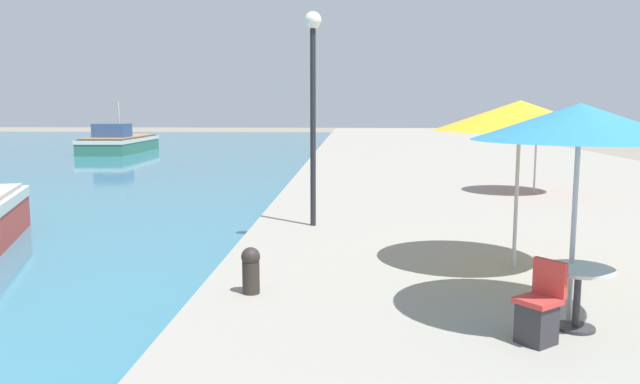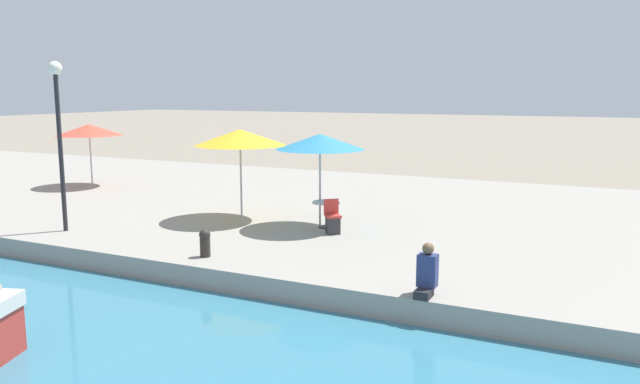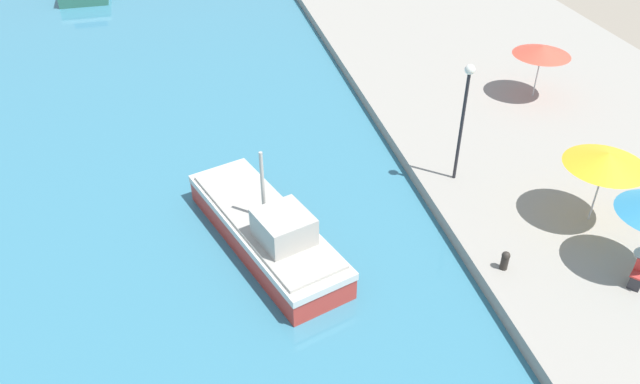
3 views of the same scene
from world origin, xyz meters
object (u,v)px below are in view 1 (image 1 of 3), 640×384
at_px(fishing_boat_mid, 119,142).
at_px(mooring_bollard, 251,269).
at_px(cafe_umbrella_pink, 580,122).
at_px(cafe_umbrella_striped, 537,118).
at_px(cafe_chair_left, 538,314).
at_px(cafe_table, 578,285).
at_px(lamppost, 313,82).
at_px(cafe_umbrella_white, 520,116).

distance_m(fishing_boat_mid, mooring_bollard, 36.70).
bearing_deg(cafe_umbrella_pink, cafe_umbrella_striped, 76.12).
bearing_deg(fishing_boat_mid, cafe_umbrella_pink, -63.20).
bearing_deg(cafe_umbrella_striped, cafe_chair_left, -105.60).
distance_m(fishing_boat_mid, cafe_table, 39.54).
bearing_deg(cafe_chair_left, cafe_umbrella_pink, -78.98).
bearing_deg(lamppost, cafe_chair_left, -66.65).
xyz_separation_m(cafe_umbrella_white, cafe_chair_left, (-0.56, -3.25, -2.11)).
bearing_deg(cafe_umbrella_striped, cafe_table, -103.59).
relative_size(fishing_boat_mid, cafe_chair_left, 8.98).
distance_m(cafe_chair_left, mooring_bollard, 3.82).
distance_m(cafe_umbrella_white, mooring_bollard, 4.79).
bearing_deg(cafe_table, mooring_bollard, 163.23).
xyz_separation_m(fishing_boat_mid, mooring_bollard, (14.63, -33.66, 0.15)).
bearing_deg(lamppost, cafe_umbrella_white, -45.06).
xyz_separation_m(fishing_boat_mid, cafe_table, (18.64, -34.86, 0.34)).
bearing_deg(fishing_boat_mid, mooring_bollard, -67.95).
height_order(cafe_umbrella_white, mooring_bollard, cafe_umbrella_white).
height_order(cafe_umbrella_pink, cafe_umbrella_white, cafe_umbrella_white).
bearing_deg(cafe_table, cafe_umbrella_white, 90.17).
distance_m(cafe_umbrella_striped, mooring_bollard, 12.73).
relative_size(cafe_umbrella_white, cafe_umbrella_striped, 1.05).
distance_m(cafe_umbrella_pink, cafe_table, 1.88).
height_order(fishing_boat_mid, cafe_umbrella_striped, fishing_boat_mid).
height_order(fishing_boat_mid, cafe_umbrella_pink, fishing_boat_mid).
relative_size(cafe_umbrella_striped, cafe_table, 3.21).
bearing_deg(cafe_chair_left, cafe_table, -90.00).
relative_size(cafe_umbrella_pink, cafe_umbrella_striped, 1.02).
xyz_separation_m(cafe_chair_left, lamppost, (-2.90, 6.72, 2.77)).
bearing_deg(mooring_bollard, lamppost, 83.90).
relative_size(fishing_boat_mid, cafe_umbrella_striped, 3.19).
relative_size(cafe_table, mooring_bollard, 1.22).
relative_size(cafe_umbrella_pink, mooring_bollard, 4.01).
distance_m(fishing_boat_mid, cafe_umbrella_white, 37.15).
bearing_deg(cafe_umbrella_pink, cafe_chair_left, -130.56).
bearing_deg(cafe_table, fishing_boat_mid, 118.13).
xyz_separation_m(cafe_umbrella_striped, lamppost, (-6.31, -5.50, 0.85)).
distance_m(fishing_boat_mid, lamppost, 32.50).
bearing_deg(cafe_table, cafe_chair_left, -141.59).
relative_size(cafe_table, lamppost, 0.18).
bearing_deg(mooring_bollard, cafe_umbrella_white, 21.76).
bearing_deg(cafe_umbrella_pink, lamppost, 119.63).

